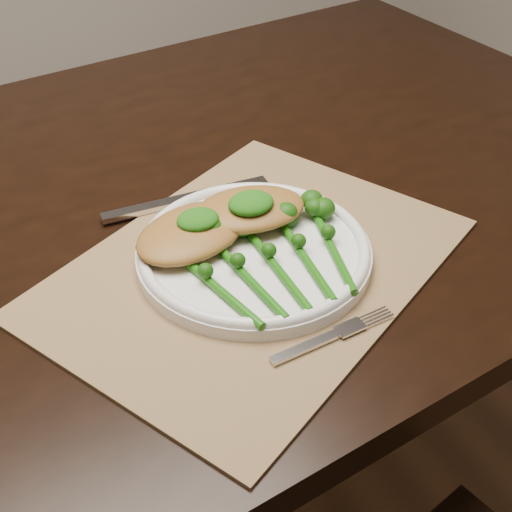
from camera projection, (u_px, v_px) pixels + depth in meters
name	position (u px, v px, depth m)	size (l,w,h in m)	color
dining_table	(150.00, 401.00, 1.14)	(1.70, 1.08, 0.75)	black
placemat	(253.00, 267.00, 0.81)	(0.47, 0.34, 0.00)	olive
dinner_plate	(254.00, 251.00, 0.81)	(0.27, 0.27, 0.02)	white
knife	(171.00, 202.00, 0.91)	(0.22, 0.03, 0.01)	silver
fork	(340.00, 332.00, 0.72)	(0.15, 0.02, 0.00)	silver
chicken_fillet_left	(191.00, 232.00, 0.81)	(0.14, 0.10, 0.03)	#A06D2E
chicken_fillet_right	(250.00, 209.00, 0.84)	(0.13, 0.09, 0.03)	#A06D2E
pesto_dollop_left	(198.00, 220.00, 0.80)	(0.05, 0.04, 0.02)	#124C0A
pesto_dollop_right	(251.00, 203.00, 0.82)	(0.05, 0.05, 0.02)	#124C0A
broccolini_bundle	(278.00, 269.00, 0.77)	(0.17, 0.19, 0.04)	#16580B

